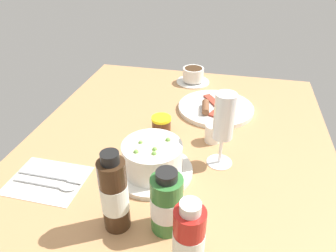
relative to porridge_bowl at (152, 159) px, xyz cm
name	(u,v)px	position (x,y,z in cm)	size (l,w,h in cm)	color
ground_plane	(173,156)	(-9.15, 3.18, -5.63)	(110.00, 84.00, 3.00)	#B27F51
porridge_bowl	(152,159)	(0.00, 0.00, 0.00)	(19.26, 19.26, 8.86)	silver
cutlery_setting	(49,180)	(8.31, -22.97, -3.88)	(14.04, 17.53, 0.90)	silver
coffee_cup	(193,76)	(-54.13, 1.40, -1.45)	(12.95, 12.46, 5.74)	silver
creamer_jug	(213,133)	(-16.50, 12.57, -1.45)	(5.01, 4.31, 5.71)	silver
wine_glass	(224,120)	(-7.40, 15.39, 8.32)	(6.39, 6.39, 19.27)	white
jam_jar	(161,125)	(-17.65, -2.13, -1.58)	(5.62, 5.62, 5.03)	#4D2A16
sauce_bottle_green	(167,203)	(15.18, 6.91, 2.26)	(6.31, 6.31, 14.09)	#337233
sauce_bottle_red	(189,241)	(23.30, 12.42, 3.10)	(5.33, 5.33, 15.84)	#B21E19
sauce_bottle_brown	(114,195)	(16.81, -2.75, 4.01)	(5.29, 5.29, 17.83)	#382314
breakfast_plate	(216,107)	(-34.51, 12.02, -3.22)	(24.17, 24.17, 3.70)	silver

